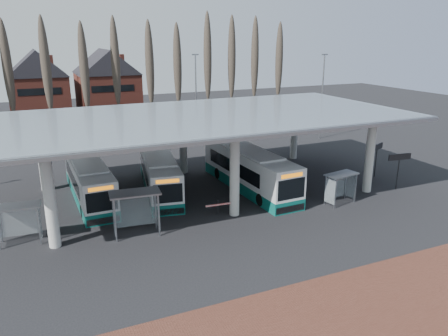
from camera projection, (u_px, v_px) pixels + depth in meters
name	position (u px, v px, depth m)	size (l,w,h in m)	color
ground	(250.00, 228.00, 28.94)	(140.00, 140.00, 0.00)	black
station_canopy	(205.00, 123.00, 34.28)	(32.00, 16.00, 6.34)	beige
poplar_row	(132.00, 64.00, 55.22)	(45.10, 1.10, 14.50)	#473D33
townhouse_row	(0.00, 84.00, 59.51)	(36.80, 10.30, 12.25)	brown
lamp_post_b	(196.00, 95.00, 52.44)	(0.80, 0.16, 10.17)	slate
lamp_post_c	(322.00, 95.00, 52.66)	(0.80, 0.16, 10.17)	slate
bus_0	(89.00, 181.00, 33.78)	(2.56, 11.06, 3.06)	silver
bus_1	(159.00, 174.00, 35.59)	(4.16, 11.21, 3.05)	silver
bus_2	(249.00, 170.00, 36.08)	(3.05, 12.17, 3.36)	silver
shelter_0	(18.00, 215.00, 26.45)	(2.80, 1.61, 2.49)	gray
shelter_1	(135.00, 203.00, 27.52)	(3.27, 1.87, 2.90)	gray
shelter_2	(340.00, 181.00, 32.81)	(2.73, 1.69, 2.37)	gray
info_sign_0	(399.00, 160.00, 35.52)	(2.04, 0.40, 3.05)	black
info_sign_1	(377.00, 150.00, 38.69)	(1.91, 0.92, 3.03)	black
barrier	(220.00, 205.00, 30.58)	(2.19, 0.66, 1.09)	black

